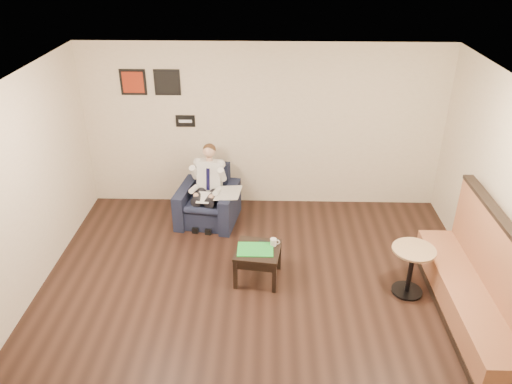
{
  "coord_description": "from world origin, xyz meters",
  "views": [
    {
      "loc": [
        0.09,
        -4.85,
        4.34
      ],
      "look_at": [
        -0.08,
        1.2,
        1.13
      ],
      "focal_mm": 35.0,
      "sensor_mm": 36.0,
      "label": 1
    }
  ],
  "objects_px": {
    "green_folder": "(255,249)",
    "smartphone": "(264,242)",
    "armchair": "(207,197)",
    "cafe_table": "(410,271)",
    "coffee_mug": "(273,242)",
    "seated_man": "(205,191)",
    "side_table": "(258,264)",
    "banquette": "(474,273)"
  },
  "relations": [
    {
      "from": "coffee_mug",
      "to": "green_folder",
      "type": "bearing_deg",
      "value": -154.06
    },
    {
      "from": "armchair",
      "to": "smartphone",
      "type": "height_order",
      "value": "armchair"
    },
    {
      "from": "seated_man",
      "to": "cafe_table",
      "type": "height_order",
      "value": "seated_man"
    },
    {
      "from": "armchair",
      "to": "coffee_mug",
      "type": "xyz_separation_m",
      "value": [
        1.07,
        -1.43,
        0.09
      ]
    },
    {
      "from": "smartphone",
      "to": "cafe_table",
      "type": "height_order",
      "value": "cafe_table"
    },
    {
      "from": "seated_man",
      "to": "side_table",
      "type": "xyz_separation_m",
      "value": [
        0.88,
        -1.42,
        -0.37
      ]
    },
    {
      "from": "green_folder",
      "to": "banquette",
      "type": "relative_size",
      "value": 0.19
    },
    {
      "from": "side_table",
      "to": "smartphone",
      "type": "distance_m",
      "value": 0.31
    },
    {
      "from": "green_folder",
      "to": "cafe_table",
      "type": "height_order",
      "value": "cafe_table"
    },
    {
      "from": "side_table",
      "to": "armchair",
      "type": "bearing_deg",
      "value": 119.41
    },
    {
      "from": "armchair",
      "to": "coffee_mug",
      "type": "bearing_deg",
      "value": -44.27
    },
    {
      "from": "armchair",
      "to": "side_table",
      "type": "bearing_deg",
      "value": -51.75
    },
    {
      "from": "banquette",
      "to": "smartphone",
      "type": "bearing_deg",
      "value": 161.32
    },
    {
      "from": "green_folder",
      "to": "smartphone",
      "type": "xyz_separation_m",
      "value": [
        0.11,
        0.18,
        -0.0
      ]
    },
    {
      "from": "seated_man",
      "to": "green_folder",
      "type": "bearing_deg",
      "value": -50.6
    },
    {
      "from": "armchair",
      "to": "banquette",
      "type": "bearing_deg",
      "value": -23.75
    },
    {
      "from": "seated_man",
      "to": "banquette",
      "type": "relative_size",
      "value": 0.47
    },
    {
      "from": "armchair",
      "to": "banquette",
      "type": "relative_size",
      "value": 0.36
    },
    {
      "from": "cafe_table",
      "to": "seated_man",
      "type": "bearing_deg",
      "value": 150.15
    },
    {
      "from": "side_table",
      "to": "green_folder",
      "type": "relative_size",
      "value": 1.22
    },
    {
      "from": "armchair",
      "to": "cafe_table",
      "type": "xyz_separation_m",
      "value": [
        2.88,
        -1.78,
        -0.1
      ]
    },
    {
      "from": "green_folder",
      "to": "coffee_mug",
      "type": "height_order",
      "value": "coffee_mug"
    },
    {
      "from": "smartphone",
      "to": "cafe_table",
      "type": "relative_size",
      "value": 0.22
    },
    {
      "from": "green_folder",
      "to": "smartphone",
      "type": "relative_size",
      "value": 3.21
    },
    {
      "from": "side_table",
      "to": "coffee_mug",
      "type": "height_order",
      "value": "coffee_mug"
    },
    {
      "from": "green_folder",
      "to": "smartphone",
      "type": "distance_m",
      "value": 0.21
    },
    {
      "from": "armchair",
      "to": "green_folder",
      "type": "relative_size",
      "value": 1.91
    },
    {
      "from": "armchair",
      "to": "side_table",
      "type": "height_order",
      "value": "armchair"
    },
    {
      "from": "smartphone",
      "to": "banquette",
      "type": "relative_size",
      "value": 0.06
    },
    {
      "from": "green_folder",
      "to": "cafe_table",
      "type": "distance_m",
      "value": 2.07
    },
    {
      "from": "seated_man",
      "to": "smartphone",
      "type": "bearing_deg",
      "value": -43.76
    },
    {
      "from": "seated_man",
      "to": "armchair",
      "type": "bearing_deg",
      "value": 90.0
    },
    {
      "from": "armchair",
      "to": "seated_man",
      "type": "relative_size",
      "value": 0.75
    },
    {
      "from": "coffee_mug",
      "to": "cafe_table",
      "type": "distance_m",
      "value": 1.85
    },
    {
      "from": "coffee_mug",
      "to": "smartphone",
      "type": "height_order",
      "value": "coffee_mug"
    },
    {
      "from": "seated_man",
      "to": "side_table",
      "type": "distance_m",
      "value": 1.71
    },
    {
      "from": "cafe_table",
      "to": "coffee_mug",
      "type": "bearing_deg",
      "value": 169.12
    },
    {
      "from": "seated_man",
      "to": "cafe_table",
      "type": "distance_m",
      "value": 3.35
    },
    {
      "from": "side_table",
      "to": "banquette",
      "type": "bearing_deg",
      "value": -14.89
    },
    {
      "from": "armchair",
      "to": "banquette",
      "type": "xyz_separation_m",
      "value": [
        3.49,
        -2.23,
        0.22
      ]
    },
    {
      "from": "armchair",
      "to": "cafe_table",
      "type": "bearing_deg",
      "value": -22.85
    },
    {
      "from": "side_table",
      "to": "banquette",
      "type": "distance_m",
      "value": 2.75
    }
  ]
}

